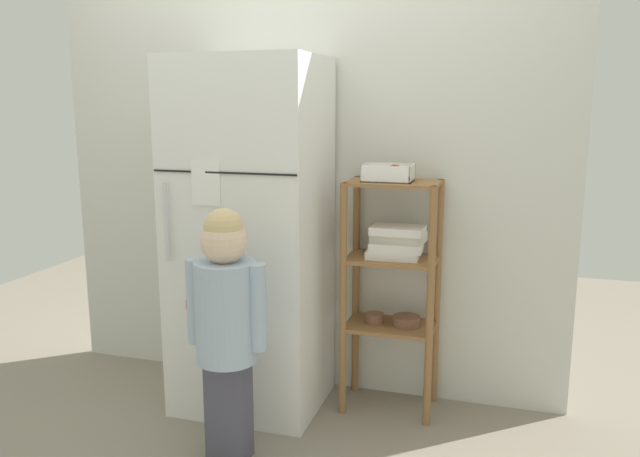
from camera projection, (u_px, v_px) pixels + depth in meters
ground_plane at (283, 406)px, 3.19m from camera, size 6.00×6.00×0.00m
kitchen_wall_back at (303, 180)px, 3.29m from camera, size 2.71×0.03×2.20m
refrigerator at (251, 237)px, 3.09m from camera, size 0.69×0.60×1.70m
child_standing at (226, 311)px, 2.61m from camera, size 0.35×0.26×1.08m
pantry_shelf_unit at (393, 269)px, 3.05m from camera, size 0.45×0.29×1.13m
fruit_bin at (392, 174)px, 2.95m from camera, size 0.23×0.16×0.08m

